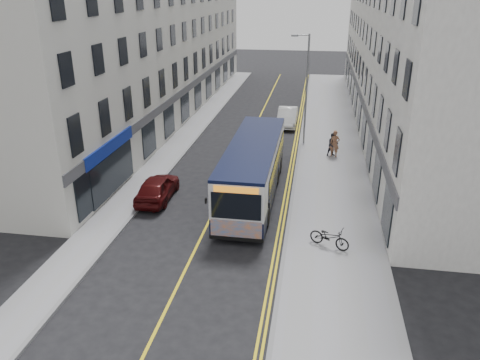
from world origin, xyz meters
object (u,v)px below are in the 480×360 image
(car_maroon, at_px, (157,188))
(car_white, at_px, (287,117))
(pedestrian_near, at_px, (335,144))
(pedestrian_far, at_px, (333,145))
(bicycle, at_px, (330,237))
(city_bus, at_px, (253,168))
(streetlamp, at_px, (306,86))

(car_maroon, bearing_deg, car_white, -111.45)
(pedestrian_near, bearing_deg, car_white, 127.01)
(pedestrian_far, xyz_separation_m, car_maroon, (-9.71, -8.62, -0.22))
(bicycle, bearing_deg, city_bus, 63.90)
(streetlamp, xyz_separation_m, pedestrian_near, (2.25, -2.61, -3.35))
(bicycle, bearing_deg, streetlamp, 30.96)
(city_bus, xyz_separation_m, car_white, (0.87, 15.08, -1.01))
(streetlamp, xyz_separation_m, bicycle, (1.78, -14.98, -3.77))
(city_bus, bearing_deg, car_maroon, -167.83)
(streetlamp, xyz_separation_m, pedestrian_far, (2.14, -2.47, -3.46))
(city_bus, height_order, pedestrian_far, city_bus)
(pedestrian_far, bearing_deg, bicycle, -110.32)
(city_bus, distance_m, car_maroon, 5.41)
(bicycle, relative_size, car_white, 0.42)
(streetlamp, xyz_separation_m, car_white, (-1.52, 5.11, -3.64))
(city_bus, bearing_deg, pedestrian_near, 57.79)
(streetlamp, height_order, bicycle, streetlamp)
(pedestrian_near, bearing_deg, bicycle, -81.12)
(streetlamp, xyz_separation_m, city_bus, (-2.38, -9.97, -2.64))
(streetlamp, relative_size, car_white, 1.79)
(bicycle, xyz_separation_m, car_maroon, (-9.35, 3.90, 0.09))
(city_bus, height_order, pedestrian_near, city_bus)
(pedestrian_near, bearing_deg, streetlamp, 141.73)
(bicycle, xyz_separation_m, pedestrian_far, (0.36, 12.51, 0.31))
(streetlamp, height_order, car_white, streetlamp)
(pedestrian_near, xyz_separation_m, pedestrian_far, (-0.11, 0.15, -0.12))
(streetlamp, bearing_deg, bicycle, -83.22)
(bicycle, relative_size, pedestrian_near, 1.02)
(bicycle, bearing_deg, pedestrian_far, 22.55)
(car_white, bearing_deg, pedestrian_near, -64.30)
(pedestrian_near, bearing_deg, pedestrian_far, 138.18)
(car_maroon, bearing_deg, city_bus, -168.79)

